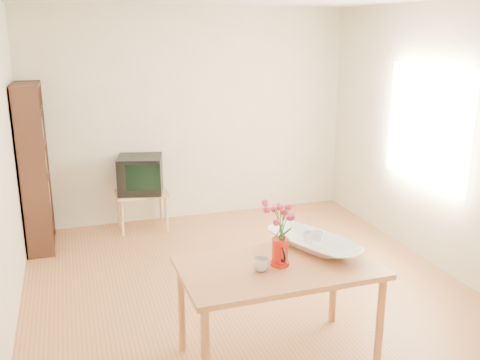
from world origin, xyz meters
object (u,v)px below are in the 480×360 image
object	(u,v)px
table	(279,276)
television	(140,174)
pitcher	(280,253)
bowl	(314,217)
mug	(261,264)

from	to	relation	value
table	television	size ratio (longest dim) A/B	2.36
table	television	world-z (taller)	television
pitcher	television	xyz separation A→B (m)	(-0.57, 3.00, -0.16)
bowl	television	distance (m)	2.96
pitcher	bowl	xyz separation A→B (m)	(0.35, 0.20, 0.16)
bowl	television	world-z (taller)	bowl
table	pitcher	xyz separation A→B (m)	(0.01, 0.00, 0.17)
pitcher	television	size ratio (longest dim) A/B	0.35
pitcher	mug	world-z (taller)	pitcher
table	pitcher	bearing A→B (deg)	33.28
pitcher	bowl	bearing A→B (deg)	36.01
mug	television	world-z (taller)	television
mug	bowl	xyz separation A→B (m)	(0.50, 0.24, 0.20)
mug	television	bearing A→B (deg)	-86.44
table	pitcher	distance (m)	0.17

